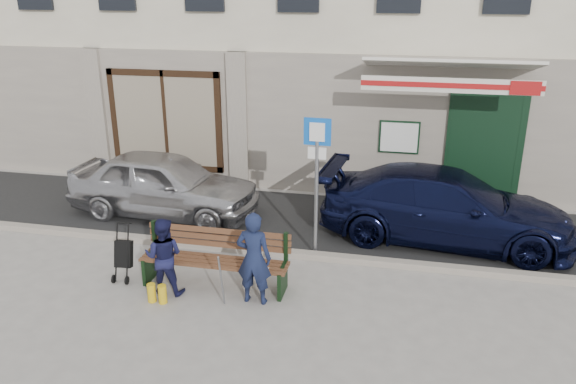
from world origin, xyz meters
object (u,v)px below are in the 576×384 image
(bench, at_px, (212,260))
(man, at_px, (254,258))
(car_navy, at_px, (446,206))
(woman, at_px, (164,256))
(stroller, at_px, (124,255))
(car_silver, at_px, (164,184))
(parking_sign, at_px, (317,167))

(bench, height_order, man, man)
(car_navy, height_order, woman, car_navy)
(car_navy, bearing_deg, woman, 129.51)
(car_navy, xyz_separation_m, man, (-2.94, -2.95, 0.06))
(car_navy, distance_m, bench, 4.57)
(woman, xyz_separation_m, stroller, (-0.85, 0.28, -0.21))
(car_silver, relative_size, man, 2.70)
(car_navy, bearing_deg, stroller, 122.61)
(bench, bearing_deg, man, -22.39)
(woman, bearing_deg, bench, -156.21)
(car_navy, bearing_deg, car_silver, 94.74)
(car_navy, height_order, parking_sign, parking_sign)
(parking_sign, xyz_separation_m, bench, (-1.44, -1.46, -1.22))
(bench, xyz_separation_m, woman, (-0.65, -0.35, 0.17))
(man, height_order, stroller, man)
(man, relative_size, stroller, 1.55)
(woman, bearing_deg, car_silver, -70.86)
(parking_sign, relative_size, man, 1.70)
(parking_sign, height_order, woman, parking_sign)
(car_silver, distance_m, car_navy, 5.72)
(car_silver, bearing_deg, car_navy, -86.92)
(man, bearing_deg, car_silver, -46.10)
(stroller, bearing_deg, car_navy, 22.78)
(car_silver, height_order, stroller, car_silver)
(woman, height_order, stroller, woman)
(bench, height_order, stroller, bench)
(bench, bearing_deg, car_silver, 126.58)
(woman, bearing_deg, stroller, -22.74)
(parking_sign, relative_size, woman, 2.00)
(car_silver, bearing_deg, man, -133.51)
(car_silver, bearing_deg, stroller, -166.28)
(man, distance_m, woman, 1.45)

